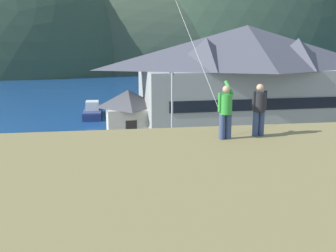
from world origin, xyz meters
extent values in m
plane|color=#66604C|center=(0.00, 0.00, 0.00)|extent=(600.00, 600.00, 0.00)
cube|color=gray|center=(0.00, 5.00, 0.05)|extent=(40.00, 20.00, 0.10)
cube|color=navy|center=(0.00, 60.00, 0.01)|extent=(360.00, 84.00, 0.03)
ellipsoid|color=#3D4C38|center=(7.42, 121.18, 0.00)|extent=(143.36, 48.08, 62.39)
ellipsoid|color=#334733|center=(45.78, 117.55, 0.00)|extent=(87.11, 44.77, 93.69)
cube|color=#999E99|center=(9.38, 21.52, 3.45)|extent=(22.25, 10.73, 6.90)
cube|color=black|center=(9.54, 16.48, 3.79)|extent=(18.63, 0.70, 1.10)
pyramid|color=#4C4C56|center=(9.38, 21.52, 9.15)|extent=(23.60, 11.77, 4.50)
pyramid|color=#4C4C56|center=(4.50, 19.60, 8.49)|extent=(5.68, 5.68, 3.15)
pyramid|color=#4C4C56|center=(14.37, 19.93, 8.49)|extent=(5.68, 5.68, 3.15)
cube|color=beige|center=(-3.26, 20.99, 1.58)|extent=(4.62, 5.15, 3.17)
pyramid|color=#47474C|center=(-3.26, 20.99, 4.03)|extent=(4.99, 5.66, 1.73)
cube|color=black|center=(-3.14, 18.48, 1.11)|extent=(1.10, 0.11, 2.22)
cube|color=#70604C|center=(-3.82, 33.34, 0.35)|extent=(3.20, 11.65, 0.70)
cube|color=navy|center=(-7.32, 32.93, 0.45)|extent=(2.41, 7.28, 0.90)
cube|color=navy|center=(-7.32, 32.93, 0.98)|extent=(2.34, 7.06, 0.16)
cube|color=silver|center=(-7.33, 32.39, 1.61)|extent=(1.65, 2.19, 1.10)
cube|color=#9EA3A8|center=(6.50, -0.32, 0.82)|extent=(4.23, 1.86, 0.80)
cube|color=gray|center=(6.35, -0.32, 1.57)|extent=(2.12, 1.63, 0.70)
cube|color=black|center=(6.35, -0.32, 1.54)|extent=(2.16, 1.66, 0.32)
cylinder|color=black|center=(5.13, -1.22, 0.42)|extent=(0.64, 0.23, 0.64)
cylinder|color=black|center=(5.15, 0.61, 0.42)|extent=(0.64, 0.23, 0.64)
cube|color=red|center=(-3.16, 0.10, 0.82)|extent=(4.23, 1.86, 0.80)
cube|color=#B11A15|center=(-3.01, 0.10, 1.57)|extent=(2.12, 1.63, 0.70)
cube|color=black|center=(-3.01, 0.10, 1.54)|extent=(2.17, 1.66, 0.32)
cylinder|color=black|center=(-4.51, 1.04, 0.42)|extent=(0.64, 0.23, 0.64)
cylinder|color=black|center=(-4.54, -0.79, 0.42)|extent=(0.64, 0.23, 0.64)
cylinder|color=black|center=(-1.78, 1.00, 0.42)|extent=(0.64, 0.23, 0.64)
cylinder|color=black|center=(-1.81, -0.83, 0.42)|extent=(0.64, 0.23, 0.64)
cube|color=#236633|center=(5.74, 6.54, 0.82)|extent=(4.27, 1.97, 0.80)
cube|color=#1E562B|center=(5.89, 6.55, 1.57)|extent=(2.16, 1.68, 0.70)
cube|color=black|center=(5.89, 6.55, 1.54)|extent=(2.21, 1.72, 0.32)
cylinder|color=black|center=(4.34, 7.41, 0.42)|extent=(0.65, 0.25, 0.64)
cylinder|color=black|center=(4.41, 5.57, 0.42)|extent=(0.65, 0.25, 0.64)
cylinder|color=black|center=(7.07, 7.52, 0.42)|extent=(0.65, 0.25, 0.64)
cylinder|color=black|center=(7.14, 5.68, 0.42)|extent=(0.65, 0.25, 0.64)
cube|color=#9EA3A8|center=(-2.28, 7.60, 0.82)|extent=(4.35, 2.19, 0.80)
cube|color=gray|center=(-2.43, 7.59, 1.57)|extent=(2.24, 1.79, 0.70)
cube|color=black|center=(-2.43, 7.59, 1.54)|extent=(2.29, 1.83, 0.32)
cylinder|color=black|center=(-0.83, 6.82, 0.42)|extent=(0.66, 0.28, 0.64)
cylinder|color=black|center=(-1.01, 8.65, 0.42)|extent=(0.66, 0.28, 0.64)
cylinder|color=black|center=(-3.55, 6.56, 0.42)|extent=(0.66, 0.28, 0.64)
cylinder|color=black|center=(-3.72, 8.39, 0.42)|extent=(0.66, 0.28, 0.64)
cube|color=navy|center=(10.37, 6.99, 0.82)|extent=(4.22, 1.84, 0.80)
cube|color=navy|center=(10.52, 7.00, 1.57)|extent=(2.11, 1.62, 0.70)
cube|color=black|center=(10.52, 7.00, 1.54)|extent=(2.16, 1.65, 0.32)
cylinder|color=black|center=(9.00, 7.90, 0.42)|extent=(0.64, 0.23, 0.64)
cylinder|color=black|center=(9.01, 6.06, 0.42)|extent=(0.64, 0.23, 0.64)
cylinder|color=black|center=(11.73, 7.93, 0.42)|extent=(0.64, 0.23, 0.64)
cube|color=silver|center=(-8.94, 7.68, 0.82)|extent=(4.21, 1.83, 0.80)
cube|color=beige|center=(-8.79, 7.68, 1.57)|extent=(2.11, 1.62, 0.70)
cube|color=black|center=(-8.79, 7.68, 1.54)|extent=(2.16, 1.65, 0.32)
cylinder|color=black|center=(-10.30, 8.61, 0.42)|extent=(0.64, 0.23, 0.64)
cylinder|color=black|center=(-10.31, 6.77, 0.42)|extent=(0.64, 0.23, 0.64)
cylinder|color=black|center=(-7.57, 8.58, 0.42)|extent=(0.64, 0.23, 0.64)
cylinder|color=black|center=(-7.58, 6.75, 0.42)|extent=(0.64, 0.23, 0.64)
cylinder|color=#ADADB2|center=(-0.46, 10.50, 3.75)|extent=(0.16, 0.16, 7.30)
cube|color=#4C4C51|center=(-0.46, 10.85, 7.30)|extent=(0.24, 0.70, 0.20)
cylinder|color=#384770|center=(-1.74, -6.86, 6.99)|extent=(0.20, 0.20, 0.82)
cylinder|color=#384770|center=(-1.53, -6.83, 6.99)|extent=(0.20, 0.20, 0.82)
cylinder|color=green|center=(-1.63, -6.84, 7.72)|extent=(0.40, 0.40, 0.64)
sphere|color=tan|center=(-1.63, -6.84, 8.20)|extent=(0.24, 0.24, 0.24)
cylinder|color=green|center=(-1.48, -6.64, 8.22)|extent=(0.20, 0.56, 0.43)
cylinder|color=green|center=(-1.85, -6.88, 7.79)|extent=(0.11, 0.11, 0.60)
cylinder|color=#384770|center=(-0.51, -6.60, 6.99)|extent=(0.20, 0.20, 0.82)
cylinder|color=#384770|center=(-0.30, -6.56, 6.99)|extent=(0.20, 0.20, 0.82)
cylinder|color=#232328|center=(-0.40, -6.58, 7.72)|extent=(0.40, 0.40, 0.64)
sphere|color=tan|center=(-0.40, -6.58, 8.20)|extent=(0.24, 0.24, 0.24)
cylinder|color=#232328|center=(-0.62, -6.62, 7.79)|extent=(0.11, 0.11, 0.60)
cylinder|color=#232328|center=(-0.19, -6.54, 7.79)|extent=(0.11, 0.11, 0.60)
camera|label=1|loc=(-5.37, -18.71, 9.65)|focal=41.72mm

